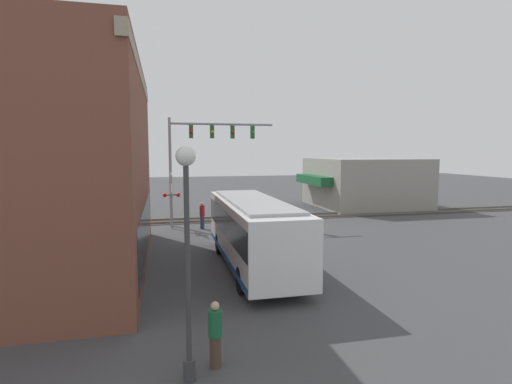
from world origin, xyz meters
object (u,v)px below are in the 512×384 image
crossing_signal (172,195)px  parked_car_silver (238,203)px  streetlamp (187,244)px  pedestrian_at_crossing (202,215)px  city_bus (253,230)px  pedestrian_by_lamp (215,334)px

crossing_signal → parked_car_silver: crossing_signal is taller
streetlamp → pedestrian_at_crossing: (17.92, -2.03, -2.22)m
city_bus → streetlamp: 9.20m
streetlamp → parked_car_silver: size_ratio=1.15×
parked_car_silver → pedestrian_by_lamp: (-25.33, 5.34, 0.12)m
city_bus → pedestrian_at_crossing: bearing=8.1°
city_bus → pedestrian_by_lamp: (-8.00, 2.74, -0.87)m
streetlamp → pedestrian_at_crossing: streetlamp is taller
city_bus → pedestrian_at_crossing: city_bus is taller
pedestrian_by_lamp → crossing_signal: bearing=1.9°
city_bus → crossing_signal: bearing=18.3°
parked_car_silver → pedestrian_at_crossing: pedestrian_at_crossing is taller
pedestrian_at_crossing → pedestrian_by_lamp: (-17.49, 1.38, -0.11)m
pedestrian_at_crossing → pedestrian_by_lamp: 17.55m
pedestrian_at_crossing → pedestrian_by_lamp: pedestrian_at_crossing is taller
pedestrian_by_lamp → city_bus: bearing=-18.9°
pedestrian_by_lamp → pedestrian_at_crossing: bearing=-4.5°
crossing_signal → pedestrian_at_crossing: bearing=-106.5°
crossing_signal → parked_car_silver: 9.51m
streetlamp → parked_car_silver: bearing=-13.1°
crossing_signal → pedestrian_by_lamp: bearing=-178.1°
pedestrian_at_crossing → pedestrian_by_lamp: bearing=175.5°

